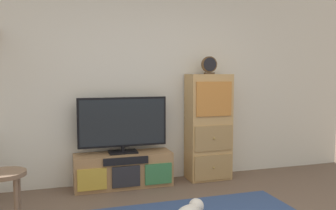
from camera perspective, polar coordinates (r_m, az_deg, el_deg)
The scene contains 6 objects.
back_wall at distance 4.76m, azimuth -4.35°, elevation 3.97°, with size 6.40×0.12×2.70m, color beige.
media_console at distance 4.60m, azimuth -7.20°, elevation -10.39°, with size 1.23×0.38×0.43m.
television at distance 4.50m, azimuth -7.34°, elevation -2.97°, with size 1.13×0.22×0.71m.
side_cabinet at distance 4.84m, azimuth 6.56°, elevation -3.56°, with size 0.58×0.38×1.44m.
desk_clock at distance 4.78m, azimuth 6.68°, elevation 6.40°, with size 0.21×0.08×0.24m.
bar_stool_near at distance 3.16m, azimuth -24.92°, elevation -12.69°, with size 0.34×0.34×0.67m.
Camera 1 is at (-1.06, -2.18, 1.44)m, focal length 37.70 mm.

